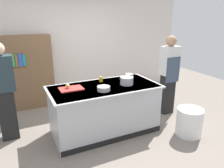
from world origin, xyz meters
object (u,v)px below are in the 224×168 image
(mixing_bowl, at_px, (104,89))
(bookshelf, at_px, (28,73))
(juice_cup, at_px, (101,79))
(trash_bin, at_px, (189,122))
(stock_pot, at_px, (127,81))
(person_chef, at_px, (169,74))
(sauce_pan, at_px, (129,76))
(onion, at_px, (68,86))
(person_guest, at_px, (4,90))

(mixing_bowl, bearing_deg, bookshelf, 116.89)
(juice_cup, bearing_deg, trash_bin, -40.34)
(stock_pot, xyz_separation_m, juice_cup, (-0.36, 0.36, -0.02))
(trash_bin, distance_m, person_chef, 1.17)
(sauce_pan, relative_size, bookshelf, 0.14)
(stock_pot, bearing_deg, trash_bin, -38.04)
(onion, distance_m, juice_cup, 0.71)
(onion, xyz_separation_m, trash_bin, (1.97, -0.93, -0.70))
(sauce_pan, bearing_deg, mixing_bowl, -151.13)
(onion, xyz_separation_m, person_chef, (2.22, 0.01, -0.05))
(mixing_bowl, distance_m, juice_cup, 0.52)
(trash_bin, bearing_deg, juice_cup, 139.66)
(onion, xyz_separation_m, sauce_pan, (1.26, 0.06, -0.01))
(onion, relative_size, person_chef, 0.05)
(sauce_pan, distance_m, person_chef, 0.96)
(person_guest, bearing_deg, stock_pot, 56.81)
(stock_pot, distance_m, person_guest, 2.12)
(bookshelf, bearing_deg, onion, -73.60)
(juice_cup, distance_m, bookshelf, 1.92)
(onion, distance_m, stock_pot, 1.07)
(stock_pot, relative_size, trash_bin, 0.59)
(sauce_pan, bearing_deg, bookshelf, 137.53)
(sauce_pan, xyz_separation_m, trash_bin, (0.71, -1.00, -0.70))
(mixing_bowl, bearing_deg, person_chef, 11.63)
(trash_bin, distance_m, person_guest, 3.31)
(person_chef, height_order, bookshelf, person_chef)
(person_chef, relative_size, bookshelf, 1.01)
(sauce_pan, height_order, bookshelf, bookshelf)
(onion, distance_m, person_guest, 1.07)
(sauce_pan, height_order, person_guest, person_guest)
(onion, height_order, mixing_bowl, onion)
(bookshelf, bearing_deg, person_guest, -111.46)
(onion, relative_size, sauce_pan, 0.34)
(person_guest, height_order, bookshelf, person_guest)
(juice_cup, relative_size, person_chef, 0.06)
(onion, bearing_deg, stock_pot, -11.39)
(person_guest, bearing_deg, onion, 51.80)
(person_chef, bearing_deg, person_guest, 80.70)
(trash_bin, relative_size, person_guest, 0.30)
(person_chef, bearing_deg, mixing_bowl, 99.11)
(stock_pot, distance_m, juice_cup, 0.51)
(sauce_pan, xyz_separation_m, person_chef, (0.96, -0.06, -0.04))
(person_chef, height_order, person_guest, same)
(juice_cup, bearing_deg, onion, -167.45)
(trash_bin, xyz_separation_m, person_guest, (-2.96, 1.32, 0.66))
(trash_bin, relative_size, bookshelf, 0.30)
(bookshelf, bearing_deg, juice_cup, -52.02)
(sauce_pan, xyz_separation_m, person_guest, (-2.25, 0.33, -0.04))
(bookshelf, bearing_deg, trash_bin, -46.57)
(stock_pot, xyz_separation_m, person_guest, (-2.04, 0.60, -0.06))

